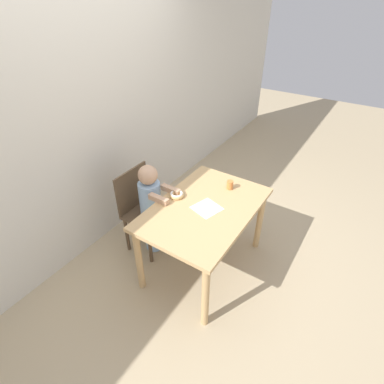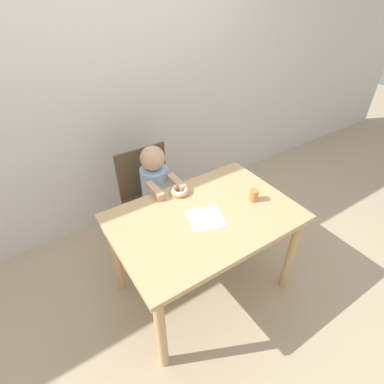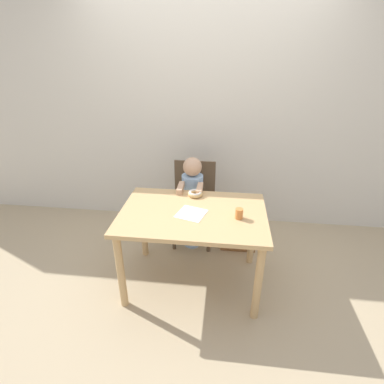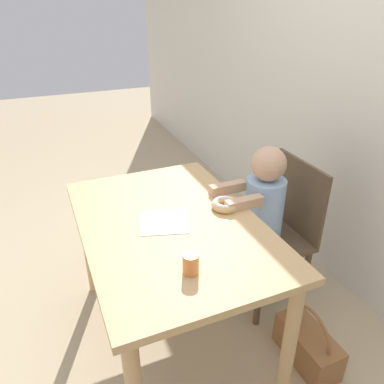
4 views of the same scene
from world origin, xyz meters
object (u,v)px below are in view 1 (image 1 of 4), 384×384
Objects in this scene: chair at (143,209)px; cup at (230,185)px; child_figure at (151,208)px; handbag at (180,215)px; donut at (177,195)px.

chair reaches higher than cup.
cup is at bearing -58.91° from chair.
cup is at bearing -54.45° from child_figure.
child_figure is 0.63m from handbag.
donut is at bearing 138.00° from cup.
chair is 0.88× the size of child_figure.
child_figure is at bearing 102.02° from donut.
child_figure reaches higher than chair.
donut is at bearing -147.27° from handbag.
chair is 0.89m from cup.
handbag is (0.42, 0.27, -0.64)m from donut.
donut is at bearing -81.47° from chair.
donut is at bearing -77.98° from child_figure.
chair is 10.56× the size of cup.
donut is 1.61× the size of cup.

